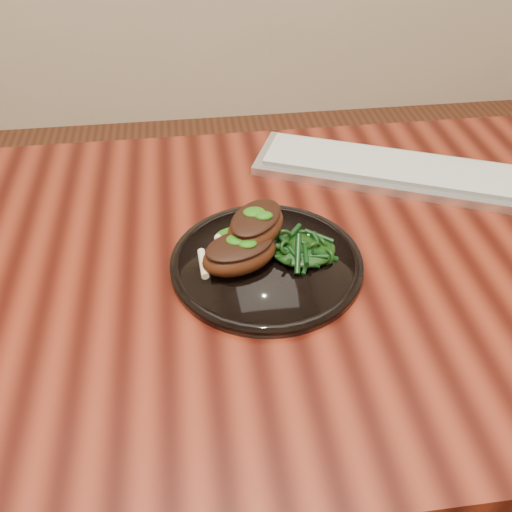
# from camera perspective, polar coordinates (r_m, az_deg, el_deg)

# --- Properties ---
(desk) EXTENTS (1.60, 0.80, 0.75)m
(desk) POSITION_cam_1_polar(r_m,az_deg,el_deg) (0.91, 2.21, -4.13)
(desk) COLOR black
(desk) RESTS_ON ground
(plate) EXTENTS (0.28, 0.28, 0.02)m
(plate) POSITION_cam_1_polar(r_m,az_deg,el_deg) (0.83, 1.06, -0.71)
(plate) COLOR black
(plate) RESTS_ON desk
(lamb_chop_front) EXTENTS (0.13, 0.11, 0.05)m
(lamb_chop_front) POSITION_cam_1_polar(r_m,az_deg,el_deg) (0.80, -1.70, 0.32)
(lamb_chop_front) COLOR #401C0C
(lamb_chop_front) RESTS_ON plate
(lamb_chop_back) EXTENTS (0.12, 0.13, 0.05)m
(lamb_chop_back) POSITION_cam_1_polar(r_m,az_deg,el_deg) (0.82, -0.06, 3.09)
(lamb_chop_back) COLOR #401C0C
(lamb_chop_back) RESTS_ON plate
(herb_smear) EXTENTS (0.07, 0.05, 0.00)m
(herb_smear) POSITION_cam_1_polar(r_m,az_deg,el_deg) (0.87, -1.80, 2.10)
(herb_smear) COLOR #124C08
(herb_smear) RESTS_ON plate
(greens_heap) EXTENTS (0.09, 0.09, 0.04)m
(greens_heap) POSITION_cam_1_polar(r_m,az_deg,el_deg) (0.83, 4.79, 1.04)
(greens_heap) COLOR black
(greens_heap) RESTS_ON plate
(keyboard) EXTENTS (0.49, 0.32, 0.02)m
(keyboard) POSITION_cam_1_polar(r_m,az_deg,el_deg) (1.07, 13.02, 8.47)
(keyboard) COLOR silver
(keyboard) RESTS_ON desk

